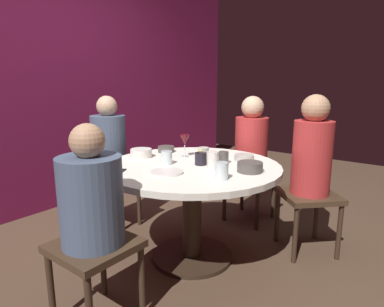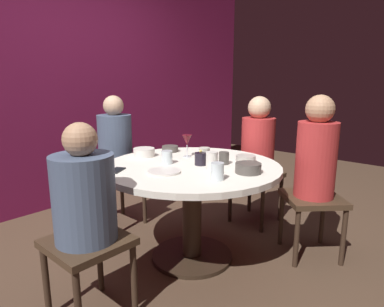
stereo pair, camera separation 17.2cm
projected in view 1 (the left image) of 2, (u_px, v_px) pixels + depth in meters
ground_plane at (192, 257)px, 2.51m from camera, size 8.00×8.00×0.00m
back_wall at (48, 81)px, 3.30m from camera, size 6.00×0.10×2.60m
dining_table at (192, 186)px, 2.39m from camera, size 1.25×1.25×0.72m
seated_diner_left at (92, 204)px, 1.70m from camera, size 0.40×0.40×1.10m
seated_diner_back at (109, 149)px, 2.89m from camera, size 0.40×0.40×1.18m
seated_diner_right at (251, 145)px, 3.05m from camera, size 0.40×0.40×1.17m
seated_diner_front_right at (312, 158)px, 2.46m from camera, size 0.57×0.57×1.21m
candle_holder at (201, 159)px, 2.33m from camera, size 0.08×0.08×0.11m
wine_glass at (185, 141)px, 2.55m from camera, size 0.08×0.08×0.18m
dinner_plate at (167, 172)px, 2.13m from camera, size 0.21×0.21×0.01m
cell_phone at (117, 172)px, 2.15m from camera, size 0.16×0.13×0.01m
bowl_serving_large at (250, 167)px, 2.16m from camera, size 0.17×0.17×0.06m
bowl_salad_center at (244, 158)px, 2.45m from camera, size 0.14×0.14×0.05m
bowl_small_white at (166, 149)px, 2.76m from camera, size 0.13×0.13×0.05m
bowl_sauce_side at (141, 153)px, 2.57m from camera, size 0.17×0.17×0.07m
cup_near_candle at (224, 158)px, 2.37m from camera, size 0.07×0.07×0.09m
cup_by_left_diner at (213, 160)px, 2.22m from camera, size 0.08×0.08×0.12m
cup_by_right_diner at (203, 154)px, 2.43m from camera, size 0.08×0.08×0.10m
cup_center_front at (222, 171)px, 1.99m from camera, size 0.08×0.08×0.11m
cup_far_edge at (167, 158)px, 2.35m from camera, size 0.08×0.08×0.09m
fork_near_plate at (202, 150)px, 2.82m from camera, size 0.03×0.18×0.01m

